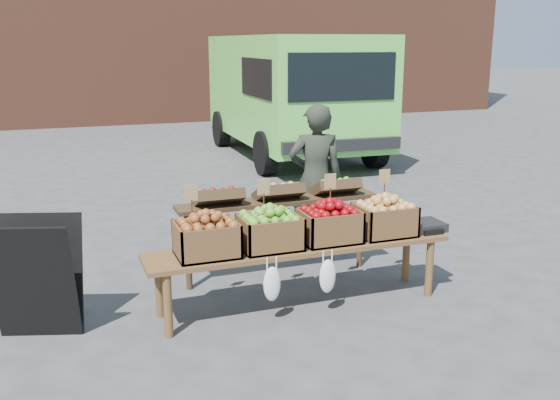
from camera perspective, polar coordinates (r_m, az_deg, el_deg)
name	(u,v)px	position (r m, az deg, el deg)	size (l,w,h in m)	color
ground	(331,294)	(5.88, 4.73, -8.55)	(80.00, 80.00, 0.00)	#48484A
delivery_van	(291,97)	(12.71, 1.00, 9.39)	(2.45, 5.34, 2.39)	#64DB4D
vendor	(316,179)	(6.84, 3.27, 1.97)	(0.60, 0.39, 1.64)	#272C23
chalkboard_sign	(37,277)	(5.27, -21.30, -6.60)	(0.64, 0.35, 0.97)	black
back_table	(278,227)	(6.10, -0.14, -2.48)	(2.10, 0.44, 1.04)	#3B2A18
display_bench	(300,275)	(5.52, 1.82, -6.90)	(2.70, 0.56, 0.57)	brown
crate_golden_apples	(207,239)	(5.14, -6.72, -3.59)	(0.50, 0.40, 0.28)	#A65224
crate_russet_pears	(270,232)	(5.28, -0.91, -2.98)	(0.50, 0.40, 0.28)	#529D17
crate_red_apples	(329,226)	(5.48, 4.52, -2.38)	(0.50, 0.40, 0.28)	#700301
crate_green_apples	(384,220)	(5.73, 9.52, -1.81)	(0.50, 0.40, 0.28)	gold
weighing_scale	(424,226)	(5.97, 13.03, -2.31)	(0.34, 0.30, 0.08)	black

